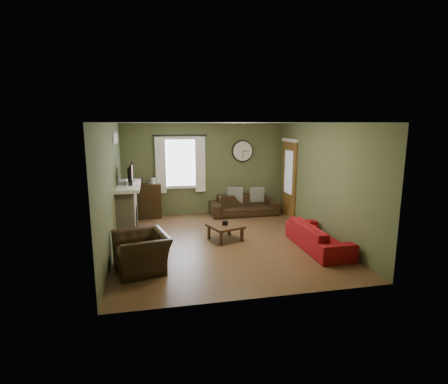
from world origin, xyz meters
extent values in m
cube|color=brown|center=(0.00, 0.00, 0.00)|extent=(4.60, 5.20, 0.00)
cube|color=white|center=(0.00, 0.00, 2.60)|extent=(4.60, 5.20, 0.00)
cube|color=#525C36|center=(-2.30, 0.00, 1.30)|extent=(0.00, 5.20, 2.60)
cube|color=#525C36|center=(2.30, 0.00, 1.30)|extent=(0.00, 5.20, 2.60)
cube|color=#525C36|center=(0.00, 2.60, 1.30)|extent=(4.60, 0.00, 2.60)
cube|color=#525C36|center=(0.00, -2.60, 1.30)|extent=(4.60, 0.00, 2.60)
cube|color=tan|center=(-2.10, 1.15, 0.55)|extent=(0.40, 1.40, 1.10)
cube|color=black|center=(-1.91, 1.15, 0.30)|extent=(0.04, 0.60, 0.55)
cube|color=white|center=(-2.07, 1.15, 1.14)|extent=(0.58, 1.60, 0.08)
imported|color=black|center=(-2.05, 1.30, 1.35)|extent=(0.08, 0.60, 0.35)
cube|color=#994C3F|center=(-1.97, 1.30, 1.41)|extent=(0.02, 0.62, 0.36)
cylinder|color=white|center=(-2.28, 0.80, 2.25)|extent=(0.28, 0.28, 0.03)
cylinder|color=white|center=(-2.28, 1.15, 2.25)|extent=(0.28, 0.28, 0.03)
cylinder|color=white|center=(-2.28, 1.50, 2.25)|extent=(0.28, 0.28, 0.03)
cylinder|color=black|center=(-0.70, 2.48, 2.27)|extent=(0.03, 0.03, 1.50)
cube|color=white|center=(-1.25, 2.48, 1.45)|extent=(0.28, 0.04, 1.55)
cube|color=white|center=(-0.15, 2.48, 1.45)|extent=(0.28, 0.04, 1.55)
cube|color=brown|center=(2.27, 1.85, 1.05)|extent=(0.05, 0.90, 2.10)
imported|color=#442C1B|center=(-1.59, 2.50, 0.96)|extent=(0.16, 0.21, 0.02)
imported|color=black|center=(1.06, 2.21, 0.28)|extent=(1.91, 0.75, 0.56)
cube|color=gray|center=(1.48, 2.32, 0.55)|extent=(0.42, 0.16, 0.41)
cube|color=gray|center=(0.85, 2.39, 0.55)|extent=(0.46, 0.30, 0.45)
imported|color=maroon|center=(1.86, -0.82, 0.27)|extent=(0.72, 1.84, 0.54)
imported|color=black|center=(-1.73, -1.14, 0.33)|extent=(1.11, 1.20, 0.66)
cube|color=black|center=(0.06, 0.10, 0.40)|extent=(0.15, 0.15, 0.09)
camera|label=1|loc=(-1.50, -7.24, 2.59)|focal=28.00mm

